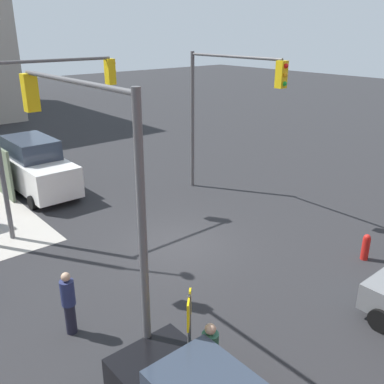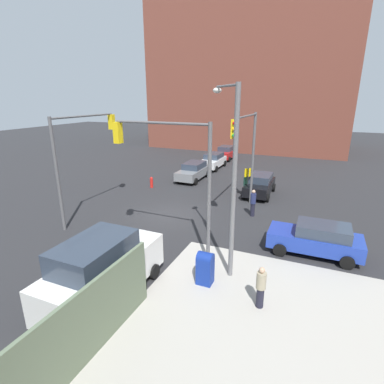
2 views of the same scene
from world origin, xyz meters
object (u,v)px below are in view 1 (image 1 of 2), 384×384
(traffic_signal_nw_corner, at_px, (88,161))
(traffic_signal_se_corner, at_px, (224,98))
(van_white_delivery, at_px, (36,167))
(fire_hydrant, at_px, (366,247))
(pedestrian_walking_north, at_px, (210,358))
(pedestrian_crossing, at_px, (69,302))
(traffic_signal_ne_corner, at_px, (46,111))

(traffic_signal_nw_corner, relative_size, traffic_signal_se_corner, 1.00)
(traffic_signal_se_corner, xyz_separation_m, van_white_delivery, (6.25, 6.30, -3.35))
(fire_hydrant, bearing_deg, traffic_signal_nw_corner, 73.33)
(traffic_signal_nw_corner, relative_size, pedestrian_walking_north, 3.60)
(van_white_delivery, relative_size, pedestrian_crossing, 3.01)
(fire_hydrant, bearing_deg, traffic_signal_se_corner, -2.32)
(van_white_delivery, bearing_deg, pedestrian_walking_north, 172.13)
(pedestrian_crossing, relative_size, pedestrian_walking_north, 0.99)
(pedestrian_crossing, height_order, pedestrian_walking_north, pedestrian_walking_north)
(traffic_signal_ne_corner, relative_size, pedestrian_crossing, 3.62)
(traffic_signal_ne_corner, relative_size, fire_hydrant, 6.91)
(pedestrian_crossing, bearing_deg, fire_hydrant, -154.06)
(pedestrian_crossing, bearing_deg, pedestrian_walking_north, 153.86)
(van_white_delivery, distance_m, pedestrian_walking_north, 14.60)
(pedestrian_crossing, distance_m, pedestrian_walking_north, 4.05)
(traffic_signal_ne_corner, height_order, pedestrian_walking_north, traffic_signal_ne_corner)
(van_white_delivery, height_order, pedestrian_walking_north, van_white_delivery)
(traffic_signal_se_corner, xyz_separation_m, traffic_signal_ne_corner, (2.09, 7.10, -0.03))
(traffic_signal_nw_corner, distance_m, fire_hydrant, 9.98)
(fire_hydrant, bearing_deg, pedestrian_crossing, 72.30)
(traffic_signal_ne_corner, bearing_deg, fire_hydrant, -144.41)
(pedestrian_walking_north, bearing_deg, traffic_signal_ne_corner, 141.24)
(traffic_signal_se_corner, distance_m, traffic_signal_ne_corner, 7.40)
(traffic_signal_se_corner, bearing_deg, van_white_delivery, 45.21)
(traffic_signal_nw_corner, xyz_separation_m, traffic_signal_se_corner, (4.80, -9.00, -0.00))
(traffic_signal_nw_corner, distance_m, pedestrian_walking_north, 5.07)
(traffic_signal_ne_corner, bearing_deg, traffic_signal_nw_corner, 164.58)
(pedestrian_crossing, xyz_separation_m, pedestrian_walking_north, (-3.80, -1.40, 0.01))
(pedestrian_crossing, bearing_deg, van_white_delivery, -64.05)
(traffic_signal_nw_corner, bearing_deg, traffic_signal_ne_corner, -15.42)
(traffic_signal_nw_corner, relative_size, pedestrian_crossing, 3.62)
(traffic_signal_se_corner, height_order, traffic_signal_ne_corner, same)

